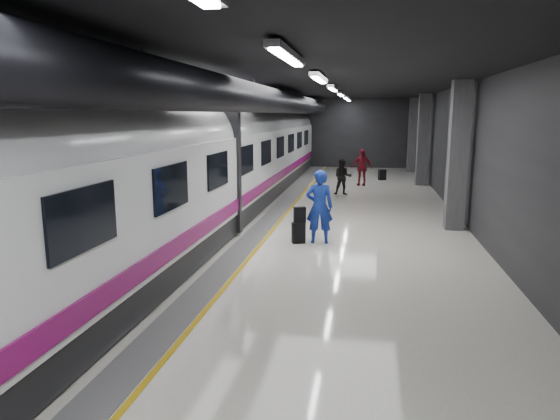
{
  "coord_description": "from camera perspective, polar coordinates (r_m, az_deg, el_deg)",
  "views": [
    {
      "loc": [
        1.86,
        -13.84,
        3.5
      ],
      "look_at": [
        -0.1,
        -2.69,
        1.33
      ],
      "focal_mm": 32.0,
      "sensor_mm": 36.0,
      "label": 1
    }
  ],
  "objects": [
    {
      "name": "ground",
      "position": [
        14.4,
        2.24,
        -3.21
      ],
      "size": [
        40.0,
        40.0,
        0.0
      ],
      "primitive_type": "plane",
      "color": "silver",
      "rests_on": "ground"
    },
    {
      "name": "platform_hall",
      "position": [
        14.95,
        1.74,
        11.01
      ],
      "size": [
        10.02,
        40.02,
        4.51
      ],
      "color": "black",
      "rests_on": "ground"
    },
    {
      "name": "train",
      "position": [
        14.82,
        -10.29,
        5.16
      ],
      "size": [
        3.05,
        38.0,
        4.05
      ],
      "color": "black",
      "rests_on": "ground"
    },
    {
      "name": "traveler_main",
      "position": [
        13.67,
        4.53,
        0.38
      ],
      "size": [
        0.79,
        0.56,
        2.04
      ],
      "primitive_type": "imported",
      "rotation": [
        0.0,
        0.0,
        3.25
      ],
      "color": "#174AAC",
      "rests_on": "ground"
    },
    {
      "name": "suitcase_main",
      "position": [
        13.78,
        2.13,
        -2.61
      ],
      "size": [
        0.41,
        0.34,
        0.58
      ],
      "primitive_type": "cube",
      "rotation": [
        0.0,
        0.0,
        0.36
      ],
      "color": "black",
      "rests_on": "ground"
    },
    {
      "name": "shoulder_bag",
      "position": [
        13.69,
        2.27,
        -0.54
      ],
      "size": [
        0.36,
        0.27,
        0.43
      ],
      "primitive_type": "cube",
      "rotation": [
        0.0,
        0.0,
        0.35
      ],
      "color": "black",
      "rests_on": "suitcase_main"
    },
    {
      "name": "traveler_far_a",
      "position": [
        22.16,
        7.18,
        3.78
      ],
      "size": [
        0.79,
        0.62,
        1.59
      ],
      "primitive_type": "imported",
      "rotation": [
        0.0,
        0.0,
        0.03
      ],
      "color": "black",
      "rests_on": "ground"
    },
    {
      "name": "traveler_far_b",
      "position": [
        25.29,
        9.31,
        4.85
      ],
      "size": [
        1.13,
        0.64,
        1.82
      ],
      "primitive_type": "imported",
      "rotation": [
        0.0,
        0.0,
        -0.2
      ],
      "color": "maroon",
      "rests_on": "ground"
    },
    {
      "name": "suitcase_far",
      "position": [
        27.62,
        11.59,
        3.96
      ],
      "size": [
        0.45,
        0.37,
        0.56
      ],
      "primitive_type": "cube",
      "rotation": [
        0.0,
        0.0,
        0.37
      ],
      "color": "black",
      "rests_on": "ground"
    }
  ]
}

